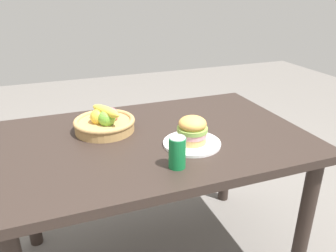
# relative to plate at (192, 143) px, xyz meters

# --- Properties ---
(dining_table) EXTENTS (1.40, 0.90, 0.75)m
(dining_table) POSITION_rel_plate_xyz_m (-0.13, 0.14, -0.11)
(dining_table) COLOR #2D231E
(dining_table) RESTS_ON ground_plane
(plate) EXTENTS (0.25, 0.25, 0.01)m
(plate) POSITION_rel_plate_xyz_m (0.00, 0.00, 0.00)
(plate) COLOR white
(plate) RESTS_ON dining_table
(sandwich) EXTENTS (0.13, 0.13, 0.12)m
(sandwich) POSITION_rel_plate_xyz_m (0.00, -0.00, 0.07)
(sandwich) COLOR #DBAD60
(sandwich) RESTS_ON plate
(soda_can) EXTENTS (0.07, 0.07, 0.13)m
(soda_can) POSITION_rel_plate_xyz_m (-0.13, -0.16, 0.06)
(soda_can) COLOR #147238
(soda_can) RESTS_ON dining_table
(fruit_basket) EXTENTS (0.29, 0.29, 0.14)m
(fruit_basket) POSITION_rel_plate_xyz_m (-0.33, 0.28, 0.04)
(fruit_basket) COLOR tan
(fruit_basket) RESTS_ON dining_table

